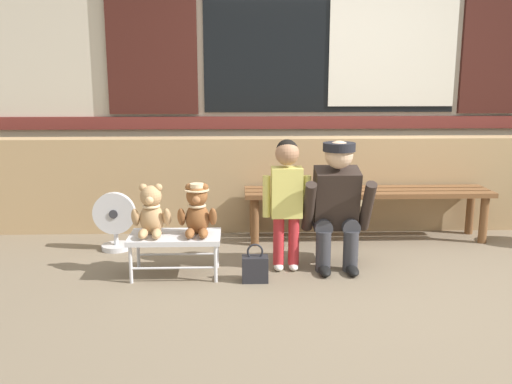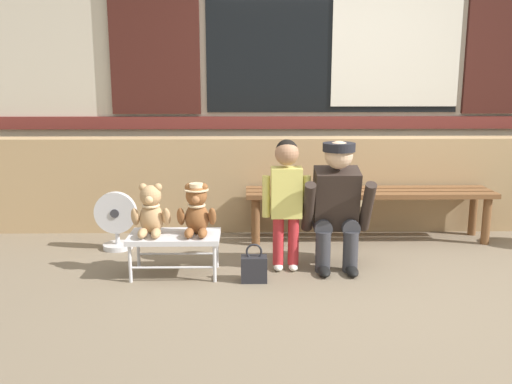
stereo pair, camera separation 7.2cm
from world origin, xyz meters
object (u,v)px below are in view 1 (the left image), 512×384
(wooden_bench_long, at_px, (367,197))
(teddy_bear_plain, at_px, (151,212))
(teddy_bear_with_hat, at_px, (197,211))
(handbag_on_ground, at_px, (255,268))
(child_standing, at_px, (287,190))
(floor_fan, at_px, (115,222))
(small_display_bench, at_px, (175,239))
(adult_crouching, at_px, (338,204))

(wooden_bench_long, relative_size, teddy_bear_plain, 5.78)
(teddy_bear_plain, height_order, teddy_bear_with_hat, same)
(wooden_bench_long, xyz_separation_m, handbag_on_ground, (-1.00, -0.98, -0.28))
(child_standing, xyz_separation_m, floor_fan, (-1.35, 0.51, -0.35))
(teddy_bear_with_hat, bearing_deg, child_standing, 8.30)
(small_display_bench, distance_m, handbag_on_ground, 0.60)
(adult_crouching, bearing_deg, handbag_on_ground, -155.84)
(handbag_on_ground, bearing_deg, child_standing, 45.65)
(wooden_bench_long, xyz_separation_m, small_display_bench, (-1.56, -0.84, -0.11))
(small_display_bench, relative_size, handbag_on_ground, 2.35)
(teddy_bear_plain, xyz_separation_m, floor_fan, (-0.39, 0.60, -0.23))
(child_standing, xyz_separation_m, handbag_on_ground, (-0.24, -0.24, -0.50))
(teddy_bear_plain, distance_m, floor_fan, 0.75)
(adult_crouching, height_order, handbag_on_ground, adult_crouching)
(child_standing, bearing_deg, handbag_on_ground, -134.35)
(floor_fan, bearing_deg, teddy_bear_with_hat, -40.24)
(small_display_bench, xyz_separation_m, teddy_bear_with_hat, (0.16, 0.00, 0.21))
(small_display_bench, relative_size, floor_fan, 1.33)
(wooden_bench_long, bearing_deg, child_standing, -135.76)
(wooden_bench_long, bearing_deg, floor_fan, -173.74)
(floor_fan, bearing_deg, adult_crouching, -15.43)
(small_display_bench, xyz_separation_m, teddy_bear_plain, (-0.16, 0.00, 0.20))
(wooden_bench_long, height_order, adult_crouching, adult_crouching)
(teddy_bear_with_hat, bearing_deg, teddy_bear_plain, -179.87)
(teddy_bear_with_hat, xyz_separation_m, handbag_on_ground, (0.40, -0.15, -0.38))
(teddy_bear_with_hat, relative_size, adult_crouching, 0.38)
(teddy_bear_plain, bearing_deg, child_standing, 5.59)
(small_display_bench, bearing_deg, teddy_bear_plain, 179.49)
(wooden_bench_long, relative_size, adult_crouching, 2.21)
(child_standing, relative_size, adult_crouching, 1.01)
(wooden_bench_long, bearing_deg, small_display_bench, -151.77)
(small_display_bench, relative_size, adult_crouching, 0.67)
(wooden_bench_long, relative_size, child_standing, 2.19)
(small_display_bench, distance_m, child_standing, 0.87)
(child_standing, xyz_separation_m, adult_crouching, (0.38, 0.03, -0.11))
(wooden_bench_long, height_order, child_standing, child_standing)
(teddy_bear_with_hat, relative_size, handbag_on_ground, 1.34)
(adult_crouching, bearing_deg, teddy_bear_with_hat, -172.88)
(child_standing, distance_m, handbag_on_ground, 0.60)
(wooden_bench_long, relative_size, handbag_on_ground, 7.72)
(teddy_bear_plain, bearing_deg, handbag_on_ground, -11.52)
(wooden_bench_long, height_order, handbag_on_ground, wooden_bench_long)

